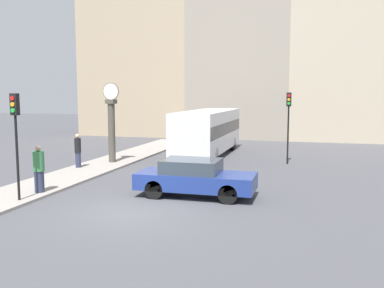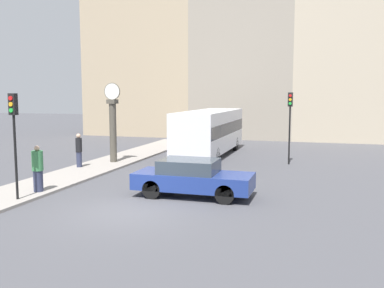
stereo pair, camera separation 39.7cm
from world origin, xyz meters
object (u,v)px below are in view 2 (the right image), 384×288
traffic_light_far (290,113)px  pedestrian_black_jacket (79,150)px  pedestrian_green_hoodie (38,169)px  street_clock (113,125)px  sedan_car (192,178)px  bus_distant (210,130)px  traffic_light_near (14,124)px

traffic_light_far → pedestrian_black_jacket: (-10.28, -4.68, -1.83)m
pedestrian_green_hoodie → street_clock: bearing=94.5°
sedan_car → traffic_light_far: 9.40m
street_clock → pedestrian_green_hoodie: (0.59, -7.45, -1.19)m
street_clock → pedestrian_green_hoodie: bearing=-85.5°
sedan_car → street_clock: size_ratio=1.02×
sedan_car → bus_distant: size_ratio=0.48×
sedan_car → traffic_light_near: 6.69m
traffic_light_far → traffic_light_near: bearing=-127.7°
pedestrian_black_jacket → pedestrian_green_hoodie: bearing=-74.5°
traffic_light_near → street_clock: 8.76m
sedan_car → traffic_light_far: size_ratio=1.13×
traffic_light_near → traffic_light_far: size_ratio=0.96×
pedestrian_green_hoodie → pedestrian_black_jacket: bearing=105.5°
street_clock → traffic_light_near: bearing=-85.8°
bus_distant → traffic_light_near: bearing=-105.4°
traffic_light_near → pedestrian_black_jacket: bearing=103.0°
pedestrian_green_hoodie → sedan_car: bearing=13.3°
traffic_light_near → traffic_light_far: 14.30m
traffic_light_near → pedestrian_black_jacket: (-1.54, 6.64, -1.83)m
pedestrian_black_jacket → pedestrian_green_hoodie: (1.49, -5.38, 0.00)m
traffic_light_far → bus_distant: bearing=157.3°
sedan_car → street_clock: bearing=136.6°
traffic_light_near → traffic_light_far: (8.74, 11.32, 0.00)m
bus_distant → traffic_light_near: traffic_light_near is taller
traffic_light_far → street_clock: (-9.38, -2.60, -0.64)m
bus_distant → street_clock: (-4.34, -4.71, 0.57)m
bus_distant → pedestrian_green_hoodie: bus_distant is taller
pedestrian_green_hoodie → traffic_light_near: bearing=-87.9°
sedan_car → pedestrian_black_jacket: (-7.32, 4.00, 0.26)m
traffic_light_far → sedan_car: bearing=-108.9°
pedestrian_black_jacket → pedestrian_green_hoodie: size_ratio=0.97×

